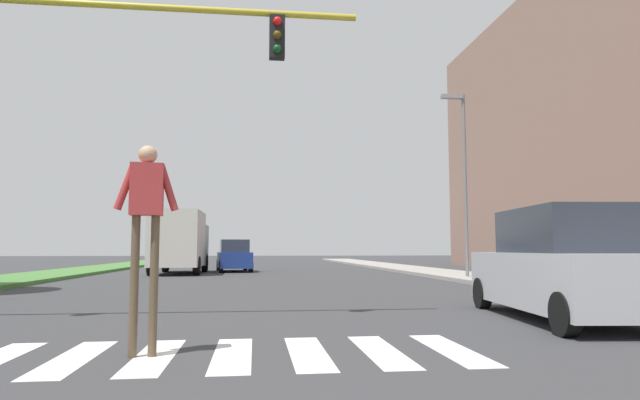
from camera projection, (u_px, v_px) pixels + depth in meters
The scene contains 9 objects.
ground_plane at pixel (250, 271), 29.91m from camera, with size 140.00×140.00×0.00m, color #38383A.
crosswalk at pixel (233, 354), 6.39m from camera, with size 5.85×2.20×0.01m.
median_strip at pixel (68, 273), 26.86m from camera, with size 3.24×64.00×0.15m, color #477A38.
sidewalk_right at pixel (423, 271), 29.06m from camera, with size 3.00×64.00×0.15m, color #9E9991.
street_lamp_right at pixel (463, 167), 22.12m from camera, with size 1.02×0.24×7.50m.
pedestrian_performer at pixel (146, 214), 6.39m from camera, with size 0.75×0.28×2.49m.
suv_crossing at pixel (564, 267), 9.55m from camera, with size 2.39×4.77×1.97m.
sedan_midblock at pixel (234, 257), 29.97m from camera, with size 2.17×4.31×1.76m.
truck_box_delivery at pixel (180, 241), 27.36m from camera, with size 2.40×6.20×3.10m.
Camera 1 is at (0.25, -0.40, 1.25)m, focal length 30.24 mm.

